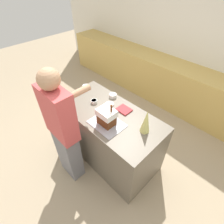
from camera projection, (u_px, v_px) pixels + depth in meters
The scene contains 13 objects.
ground_plane at pixel (109, 153), 2.95m from camera, with size 12.00×12.00×0.00m, color tan.
wall_back at pixel (195, 41), 3.26m from camera, with size 8.00×0.05×2.60m.
back_cabinet_block at pixel (176, 86), 3.65m from camera, with size 6.00×0.60×0.92m.
kitchen_island at pixel (109, 136), 2.64m from camera, with size 1.54×0.76×0.92m.
baking_tray at pixel (107, 124), 2.18m from camera, with size 0.43×0.33×0.01m.
gingerbread_house at pixel (107, 117), 2.10m from camera, with size 0.22×0.17×0.31m.
decorative_tree at pixel (146, 121), 1.99m from camera, with size 0.12×0.12×0.32m.
candy_bowl_near_tray_left at pixel (113, 95), 2.59m from camera, with size 0.11×0.11×0.05m.
candy_bowl_far_left at pixel (86, 87), 2.77m from camera, with size 0.11×0.11×0.04m.
candy_bowl_beside_tree at pixel (109, 105), 2.42m from camera, with size 0.12×0.12×0.05m.
candy_bowl_near_tray_right at pixel (94, 101), 2.49m from camera, with size 0.09×0.09×0.05m.
cookbook at pixel (124, 110), 2.37m from camera, with size 0.19×0.16×0.02m.
person at pixel (63, 131), 2.13m from camera, with size 0.45×0.57×1.73m.
Camera 1 is at (1.27, -1.19, 2.48)m, focal length 28.00 mm.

